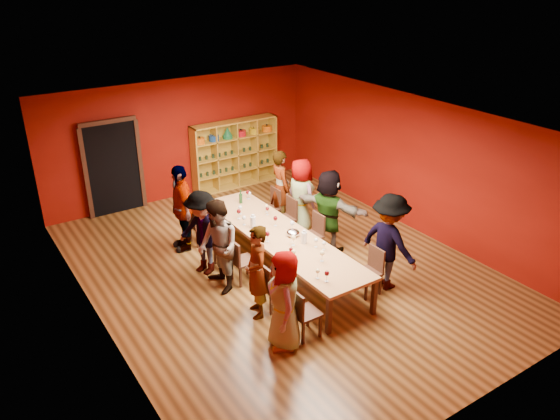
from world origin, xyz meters
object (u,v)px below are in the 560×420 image
object	(u,v)px
chair_person_left_2	(240,259)
person_right_2	(329,211)
chair_person_right_2	(314,232)
spittoon_bowl	(293,233)
person_right_0	(389,242)
tasting_table	(280,237)
chair_person_left_3	(222,244)
person_left_3	(202,233)
person_left_0	(284,300)
chair_person_right_4	(272,205)
person_left_4	(182,208)
person_right_3	(301,197)
wine_bottle	(241,198)
chair_person_left_1	(270,284)
shelving_unit	(234,151)
person_left_1	(257,272)
person_right_4	(281,187)
chair_person_right_0	(371,268)
chair_person_right_3	(288,215)
person_left_2	(218,247)
chair_person_left_0	(302,311)
chair_person_left_4	(197,223)

from	to	relation	value
chair_person_left_2	person_right_2	world-z (taller)	person_right_2
chair_person_right_2	spittoon_bowl	xyz separation A→B (m)	(-0.73, -0.30, 0.32)
person_right_0	spittoon_bowl	distance (m)	1.83
chair_person_left_2	person_right_0	world-z (taller)	person_right_0
tasting_table	person_right_2	distance (m)	1.29
chair_person_left_3	person_left_3	bearing A→B (deg)	-180.00
person_left_0	chair_person_right_4	xyz separation A→B (m)	(2.16, 3.73, -0.33)
person_left_4	person_right_3	bearing A→B (deg)	83.52
wine_bottle	tasting_table	bearing A→B (deg)	-93.65
tasting_table	chair_person_left_1	xyz separation A→B (m)	(-0.91, -1.06, -0.20)
chair_person_left_1	shelving_unit	bearing A→B (deg)	66.78
chair_person_left_3	chair_person_right_4	distance (m)	2.09
shelving_unit	person_left_0	world-z (taller)	shelving_unit
spittoon_bowl	wine_bottle	world-z (taller)	wine_bottle
person_left_1	chair_person_right_4	distance (m)	3.49
shelving_unit	person_left_3	bearing A→B (deg)	-126.86
chair_person_left_3	person_right_0	size ratio (longest dim) A/B	0.48
person_left_1	person_left_3	distance (m)	1.77
person_right_3	person_right_4	distance (m)	0.66
chair_person_left_1	person_left_1	xyz separation A→B (m)	(-0.26, 0.00, 0.34)
chair_person_right_4	chair_person_right_0	bearing A→B (deg)	-90.00
chair_person_left_3	person_right_2	size ratio (longest dim) A/B	0.50
person_left_3	wine_bottle	bearing A→B (deg)	104.84
tasting_table	person_right_4	bearing A→B (deg)	56.28
chair_person_left_2	chair_person_right_3	xyz separation A→B (m)	(1.82, 1.08, 0.00)
person_left_2	chair_person_right_3	size ratio (longest dim) A/B	1.99
chair_person_left_0	chair_person_left_4	bearing A→B (deg)	90.00
chair_person_left_2	person_left_2	distance (m)	0.58
chair_person_right_3	person_right_3	bearing A→B (deg)	0.00
chair_person_left_0	spittoon_bowl	size ratio (longest dim) A/B	3.40
person_left_4	chair_person_right_2	size ratio (longest dim) A/B	2.09
person_left_4	wine_bottle	world-z (taller)	person_left_4
person_left_0	chair_person_left_4	distance (m)	3.86
chair_person_right_0	wine_bottle	world-z (taller)	wine_bottle
chair_person_left_1	chair_person_left_2	size ratio (longest dim) A/B	1.00
person_right_0	person_right_2	distance (m)	1.73
wine_bottle	chair_person_right_2	bearing A→B (deg)	-63.57
chair_person_right_2	person_right_2	bearing A→B (deg)	0.00
chair_person_right_3	wine_bottle	size ratio (longest dim) A/B	3.02
chair_person_right_0	chair_person_right_2	xyz separation A→B (m)	(0.00, 1.73, 0.00)
shelving_unit	person_right_2	xyz separation A→B (m)	(-0.13, -4.20, -0.10)
chair_person_left_3	chair_person_left_4	size ratio (longest dim) A/B	1.00
chair_person_left_3	chair_person_right_2	size ratio (longest dim) A/B	1.00
person_right_2	chair_person_right_2	bearing A→B (deg)	69.15
chair_person_left_0	person_left_4	xyz separation A→B (m)	(-0.32, 3.83, 0.44)
chair_person_right_0	person_left_0	bearing A→B (deg)	-170.00
shelving_unit	chair_person_right_2	world-z (taller)	shelving_unit
chair_person_right_0	chair_person_right_3	xyz separation A→B (m)	(0.00, 2.70, 0.00)
chair_person_left_0	person_right_0	size ratio (longest dim) A/B	0.48
chair_person_left_2	chair_person_left_0	bearing A→B (deg)	-90.00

